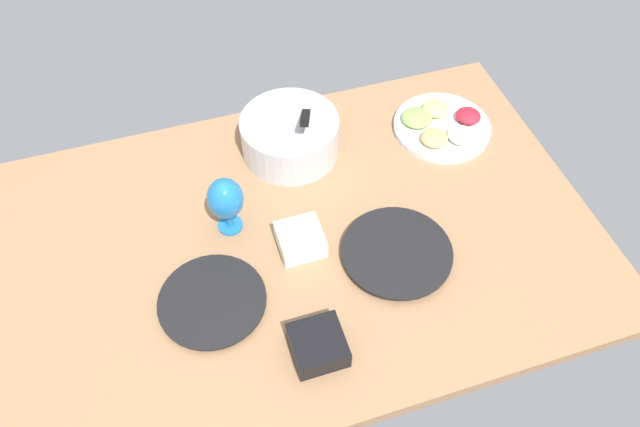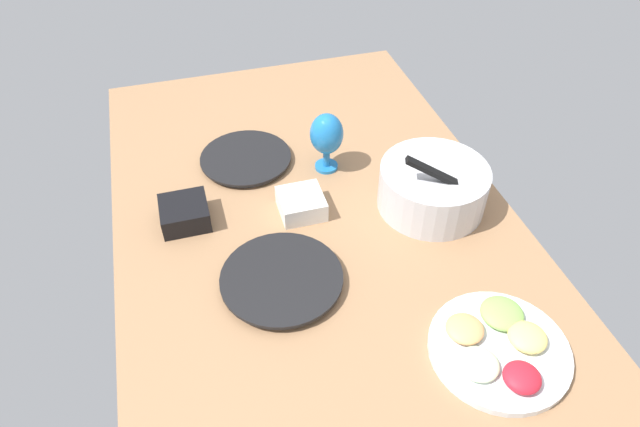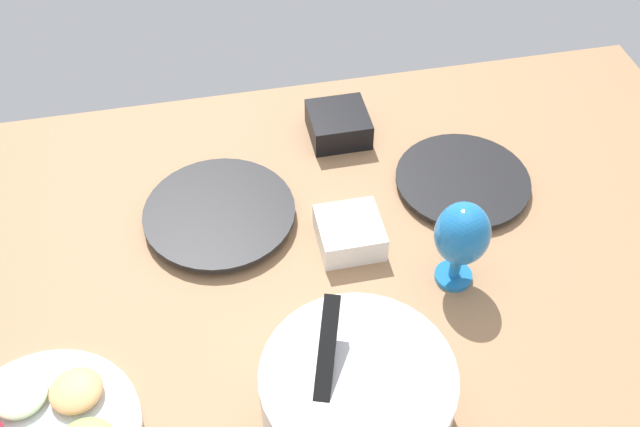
# 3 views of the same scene
# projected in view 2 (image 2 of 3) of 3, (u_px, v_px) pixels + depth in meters

# --- Properties ---
(ground_plane) EXTENTS (1.60, 1.04, 0.04)m
(ground_plane) POSITION_uv_depth(u_px,v_px,m) (312.00, 215.00, 1.53)
(ground_plane) COLOR #99704C
(dinner_plate_left) EXTENTS (0.27, 0.27, 0.02)m
(dinner_plate_left) POSITION_uv_depth(u_px,v_px,m) (246.00, 159.00, 1.67)
(dinner_plate_left) COLOR #4C4C51
(dinner_plate_left) RESTS_ON ground_plane
(dinner_plate_right) EXTENTS (0.29, 0.29, 0.03)m
(dinner_plate_right) POSITION_uv_depth(u_px,v_px,m) (282.00, 280.00, 1.32)
(dinner_plate_right) COLOR #4C4C51
(dinner_plate_right) RESTS_ON ground_plane
(mixing_bowl) EXTENTS (0.29, 0.29, 0.19)m
(mixing_bowl) POSITION_uv_depth(u_px,v_px,m) (433.00, 186.00, 1.49)
(mixing_bowl) COLOR silver
(mixing_bowl) RESTS_ON ground_plane
(fruit_platter) EXTENTS (0.30, 0.30, 0.05)m
(fruit_platter) POSITION_uv_depth(u_px,v_px,m) (499.00, 346.00, 1.18)
(fruit_platter) COLOR silver
(fruit_platter) RESTS_ON ground_plane
(hurricane_glass_blue) EXTENTS (0.09, 0.09, 0.18)m
(hurricane_glass_blue) POSITION_uv_depth(u_px,v_px,m) (327.00, 136.00, 1.58)
(hurricane_glass_blue) COLOR #1E70B7
(hurricane_glass_blue) RESTS_ON ground_plane
(square_bowl_black) EXTENTS (0.12, 0.12, 0.06)m
(square_bowl_black) POSITION_uv_depth(u_px,v_px,m) (184.00, 212.00, 1.46)
(square_bowl_black) COLOR black
(square_bowl_black) RESTS_ON ground_plane
(square_bowl_white) EXTENTS (0.12, 0.12, 0.05)m
(square_bowl_white) POSITION_uv_depth(u_px,v_px,m) (301.00, 202.00, 1.50)
(square_bowl_white) COLOR white
(square_bowl_white) RESTS_ON ground_plane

